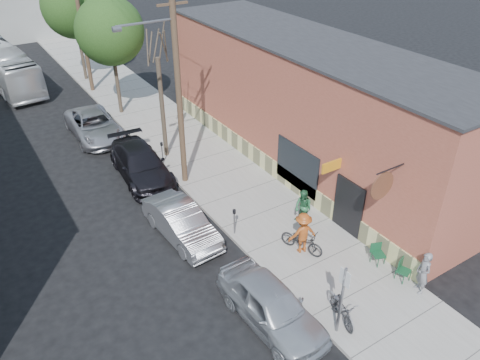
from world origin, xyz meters
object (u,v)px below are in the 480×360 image
utility_pole_near (177,81)px  tree_leafy_far (73,6)px  cyclist (303,233)px  car_0 (271,305)px  bus (7,68)px  car_2 (141,164)px  car_3 (94,126)px  tree_bare (162,109)px  parked_bike_a (342,311)px  sign_post (342,295)px  parking_meter_near (234,218)px  tree_leafy_mid (110,31)px  patron_green (303,208)px  patio_chair_a (379,254)px  parked_bike_b (341,307)px  parking_meter_far (162,149)px  patron_grey (423,273)px  patio_chair_b (404,271)px  car_1 (181,223)px

utility_pole_near → tree_leafy_far: (0.41, 17.86, 0.19)m
cyclist → car_0: cyclist is taller
utility_pole_near → bus: (-4.86, 19.58, -3.95)m
car_2 → car_3: bearing=99.4°
tree_bare → parked_bike_a: (-0.04, -14.12, -2.29)m
sign_post → car_3: size_ratio=0.52×
tree_bare → car_0: size_ratio=1.19×
sign_post → parking_meter_near: 6.37m
tree_leafy_mid → patron_green: (2.35, -16.19, -4.46)m
parking_meter_near → tree_leafy_mid: 15.83m
patio_chair_a → parked_bike_b: parked_bike_b is taller
parking_meter_near → bus: bus is taller
tree_leafy_mid → car_0: size_ratio=1.61×
parking_meter_far → tree_leafy_mid: bearing=86.0°
tree_leafy_far → patron_grey: tree_leafy_far is taller
cyclist → car_2: cyclist is taller
tree_leafy_far → patio_chair_a: tree_leafy_far is taller
parking_meter_far → car_3: 5.76m
patio_chair_b → patron_green: 4.92m
patron_grey → parked_bike_b: (-3.32, 0.63, -0.40)m
patio_chair_a → parked_bike_b: 3.41m
car_0 → car_3: 17.40m
patron_grey → car_2: 14.37m
utility_pole_near → parked_bike_a: 12.14m
tree_bare → bus: size_ratio=0.53×
car_2 → parked_bike_a: bearing=-77.2°
parking_meter_near → tree_leafy_mid: (0.55, 15.17, 4.48)m
car_0 → car_2: bearing=87.8°
tree_bare → tree_leafy_far: size_ratio=0.71×
cyclist → car_2: 9.74m
tree_leafy_far → parked_bike_a: (-0.04, -29.01, -4.97)m
tree_bare → bus: (-5.27, 16.61, -1.46)m
car_1 → bus: bus is taller
parked_bike_a → parked_bike_b: size_ratio=0.89×
patio_chair_a → parked_bike_b: bearing=-135.8°
tree_leafy_far → sign_post: bearing=-90.9°
tree_leafy_far → parked_bike_b: (0.07, -28.87, -4.98)m
parking_meter_far → tree_leafy_mid: 9.08m
parked_bike_b → patio_chair_a: bearing=35.6°
parking_meter_far → car_3: bearing=110.3°
tree_leafy_mid → parked_bike_a: 21.78m
tree_leafy_mid → car_0: (-2.00, -19.86, -4.68)m
sign_post → car_3: (-2.10, 19.02, -1.08)m
tree_leafy_far → car_3: bearing=-104.0°
patio_chair_a → parked_bike_a: 3.55m
tree_leafy_far → patio_chair_b: tree_leafy_far is taller
tree_bare → tree_leafy_far: tree_leafy_far is taller
parking_meter_near → patron_grey: patron_grey is taller
patron_grey → car_2: bearing=-135.1°
tree_leafy_mid → tree_leafy_far: size_ratio=0.96×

